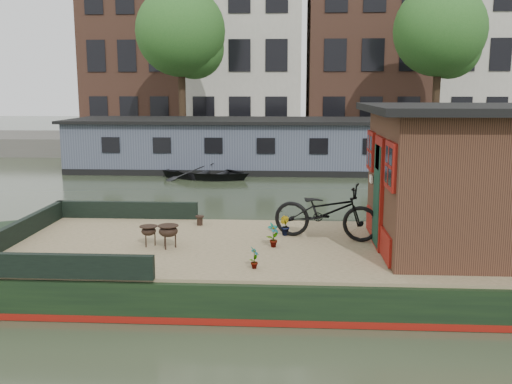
# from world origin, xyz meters

# --- Properties ---
(ground) EXTENTS (120.00, 120.00, 0.00)m
(ground) POSITION_xyz_m (0.00, 0.00, 0.00)
(ground) COLOR #26321F
(ground) RESTS_ON ground
(houseboat_hull) EXTENTS (14.01, 4.02, 0.60)m
(houseboat_hull) POSITION_xyz_m (-1.33, 0.00, 0.27)
(houseboat_hull) COLOR black
(houseboat_hull) RESTS_ON ground
(houseboat_deck) EXTENTS (11.80, 3.80, 0.05)m
(houseboat_deck) POSITION_xyz_m (0.00, 0.00, 0.62)
(houseboat_deck) COLOR #9F8762
(houseboat_deck) RESTS_ON houseboat_hull
(bow_bulwark) EXTENTS (3.00, 4.00, 0.35)m
(bow_bulwark) POSITION_xyz_m (-5.07, 0.00, 0.82)
(bow_bulwark) COLOR black
(bow_bulwark) RESTS_ON houseboat_deck
(cabin) EXTENTS (4.00, 3.50, 2.42)m
(cabin) POSITION_xyz_m (2.19, 0.00, 1.88)
(cabin) COLOR black
(cabin) RESTS_ON houseboat_deck
(bicycle) EXTENTS (2.02, 1.15, 1.01)m
(bicycle) POSITION_xyz_m (-0.42, 0.49, 1.15)
(bicycle) COLOR black
(bicycle) RESTS_ON houseboat_deck
(potted_plant_a) EXTENTS (0.26, 0.27, 0.43)m
(potted_plant_a) POSITION_xyz_m (-1.35, -0.13, 0.86)
(potted_plant_a) COLOR maroon
(potted_plant_a) RESTS_ON houseboat_deck
(potted_plant_b) EXTENTS (0.25, 0.25, 0.36)m
(potted_plant_b) POSITION_xyz_m (-1.17, 0.70, 0.83)
(potted_plant_b) COLOR brown
(potted_plant_b) RESTS_ON houseboat_deck
(potted_plant_e) EXTENTS (0.16, 0.20, 0.34)m
(potted_plant_e) POSITION_xyz_m (-1.61, -1.34, 0.82)
(potted_plant_e) COLOR #9D432E
(potted_plant_e) RESTS_ON houseboat_deck
(brazier_front) EXTENTS (0.44, 0.44, 0.35)m
(brazier_front) POSITION_xyz_m (-3.51, -0.17, 0.83)
(brazier_front) COLOR black
(brazier_front) RESTS_ON houseboat_deck
(brazier_rear) EXTENTS (0.48, 0.48, 0.40)m
(brazier_rear) POSITION_xyz_m (-3.14, -0.29, 0.85)
(brazier_rear) COLOR black
(brazier_rear) RESTS_ON houseboat_deck
(bollard_port) EXTENTS (0.17, 0.17, 0.19)m
(bollard_port) POSITION_xyz_m (-2.87, 1.37, 0.75)
(bollard_port) COLOR black
(bollard_port) RESTS_ON houseboat_deck
(dinghy) EXTENTS (3.90, 3.26, 0.69)m
(dinghy) POSITION_xyz_m (-4.18, 11.50, 0.35)
(dinghy) COLOR black
(dinghy) RESTS_ON ground
(far_houseboat) EXTENTS (20.40, 4.40, 2.11)m
(far_houseboat) POSITION_xyz_m (0.00, 14.00, 0.97)
(far_houseboat) COLOR #464E5E
(far_houseboat) RESTS_ON ground
(quay) EXTENTS (60.00, 6.00, 0.90)m
(quay) POSITION_xyz_m (0.00, 20.50, 0.45)
(quay) COLOR #47443F
(quay) RESTS_ON ground
(townhouse_row) EXTENTS (27.25, 8.00, 16.50)m
(townhouse_row) POSITION_xyz_m (0.15, 27.50, 7.90)
(townhouse_row) COLOR brown
(townhouse_row) RESTS_ON ground
(tree_left) EXTENTS (4.40, 4.40, 7.40)m
(tree_left) POSITION_xyz_m (-6.36, 19.07, 5.89)
(tree_left) COLOR #332316
(tree_left) RESTS_ON quay
(tree_right) EXTENTS (4.40, 4.40, 7.40)m
(tree_right) POSITION_xyz_m (6.14, 19.07, 5.89)
(tree_right) COLOR #332316
(tree_right) RESTS_ON quay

